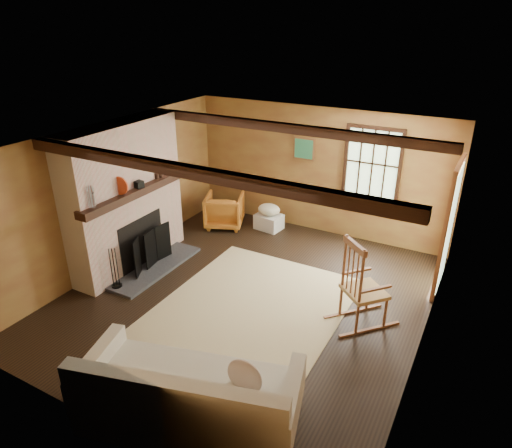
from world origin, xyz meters
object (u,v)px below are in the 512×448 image
Objects in this scene: fireplace at (127,203)px; armchair at (224,210)px; sofa at (189,400)px; laundry_basket at (269,222)px; rocking_chair at (362,289)px.

fireplace reaches higher than armchair.
laundry_basket is (-1.46, 4.63, -0.17)m from sofa.
armchair is at bearing 102.91° from sofa.
fireplace reaches higher than laundry_basket.
sofa is at bearing 110.10° from rocking_chair.
laundry_basket is at bearing 58.66° from fireplace.
sofa is 4.82× the size of laundry_basket.
fireplace is 3.93m from rocking_chair.
fireplace reaches higher than sofa.
fireplace is at bearing -121.34° from laundry_basket.
rocking_chair reaches higher than sofa.
sofa is (2.88, -2.31, -0.78)m from fireplace.
armchair is at bearing -160.51° from laundry_basket.
fireplace reaches higher than rocking_chair.
rocking_chair is 3.27m from laundry_basket.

